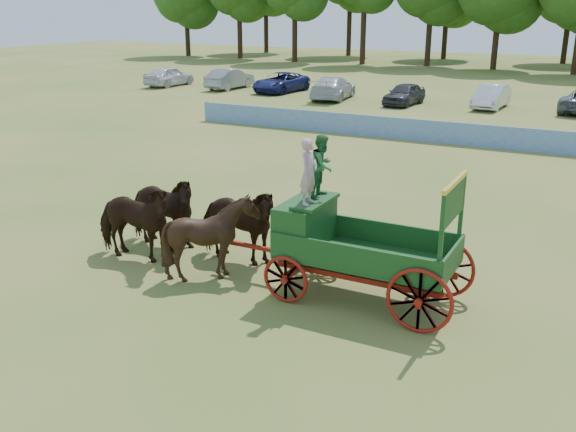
{
  "coord_description": "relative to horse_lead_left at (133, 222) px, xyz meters",
  "views": [
    {
      "loc": [
        7.11,
        -12.12,
        6.28
      ],
      "look_at": [
        0.1,
        1.26,
        1.3
      ],
      "focal_mm": 40.0,
      "sensor_mm": 36.0,
      "label": 1
    }
  ],
  "objects": [
    {
      "name": "ground",
      "position": [
        3.54,
        0.29,
        -1.03
      ],
      "size": [
        160.0,
        160.0,
        0.0
      ],
      "primitive_type": "plane",
      "color": "olive",
      "rests_on": "ground"
    },
    {
      "name": "horse_lead_left",
      "position": [
        0.0,
        0.0,
        0.0
      ],
      "size": [
        2.53,
        1.35,
        2.05
      ],
      "primitive_type": "imported",
      "rotation": [
        0.0,
        0.0,
        1.67
      ],
      "color": "black",
      "rests_on": "ground"
    },
    {
      "name": "horse_lead_right",
      "position": [
        0.0,
        1.1,
        0.0
      ],
      "size": [
        2.43,
        1.11,
        2.05
      ],
      "primitive_type": "imported",
      "rotation": [
        0.0,
        0.0,
        1.57
      ],
      "color": "black",
      "rests_on": "ground"
    },
    {
      "name": "horse_wheel_left",
      "position": [
        2.4,
        0.0,
        0.0
      ],
      "size": [
        1.95,
        1.75,
        2.06
      ],
      "primitive_type": "imported",
      "rotation": [
        0.0,
        0.0,
        1.52
      ],
      "color": "black",
      "rests_on": "ground"
    },
    {
      "name": "horse_wheel_right",
      "position": [
        2.4,
        1.1,
        0.0
      ],
      "size": [
        2.43,
        1.11,
        2.05
      ],
      "primitive_type": "imported",
      "rotation": [
        0.0,
        0.0,
        1.57
      ],
      "color": "black",
      "rests_on": "ground"
    },
    {
      "name": "farm_dray",
      "position": [
        5.39,
        0.57,
        0.53
      ],
      "size": [
        6.0,
        2.0,
        3.59
      ],
      "color": "maroon",
      "rests_on": "ground"
    },
    {
      "name": "sponsor_banner",
      "position": [
        2.54,
        18.29,
        -0.5
      ],
      "size": [
        26.0,
        0.08,
        1.05
      ],
      "primitive_type": "cube",
      "color": "#1B4F95",
      "rests_on": "ground"
    },
    {
      "name": "parked_cars",
      "position": [
        4.59,
        30.61,
        -0.25
      ],
      "size": [
        53.33,
        7.45,
        1.61
      ],
      "color": "silver",
      "rests_on": "ground"
    }
  ]
}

